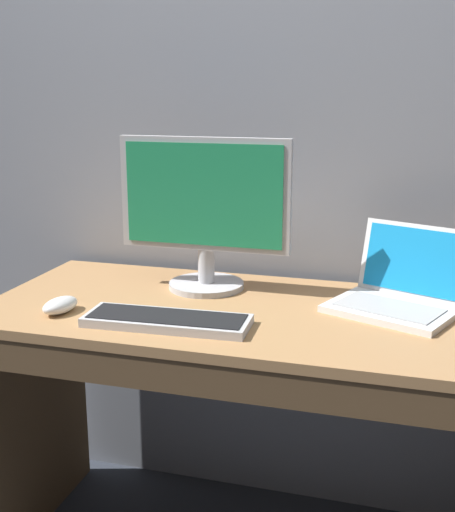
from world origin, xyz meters
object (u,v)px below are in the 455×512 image
(computer_mouse, at_px, (60,305))
(laptop_white, at_px, (397,296))
(wired_keyboard, at_px, (167,320))
(external_monitor, at_px, (205,212))

(computer_mouse, bearing_deg, laptop_white, 28.66)
(laptop_white, relative_size, wired_keyboard, 0.92)
(external_monitor, distance_m, computer_mouse, 0.47)
(wired_keyboard, bearing_deg, laptop_white, 27.31)
(computer_mouse, bearing_deg, wired_keyboard, 9.09)
(external_monitor, height_order, computer_mouse, external_monitor)
(laptop_white, relative_size, computer_mouse, 3.34)
(wired_keyboard, relative_size, computer_mouse, 3.65)
(laptop_white, relative_size, external_monitor, 0.77)
(laptop_white, height_order, wired_keyboard, laptop_white)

